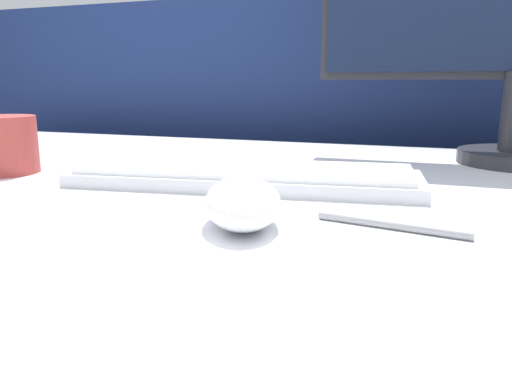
% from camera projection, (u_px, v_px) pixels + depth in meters
% --- Properties ---
extents(partition_panel, '(5.00, 0.03, 1.08)m').
position_uv_depth(partition_panel, '(386.00, 235.00, 1.15)').
color(partition_panel, navy).
rests_on(partition_panel, ground_plane).
extents(computer_mouse_near, '(0.10, 0.13, 0.04)m').
position_uv_depth(computer_mouse_near, '(243.00, 202.00, 0.43)').
color(computer_mouse_near, white).
rests_on(computer_mouse_near, desk).
extents(keyboard, '(0.43, 0.18, 0.02)m').
position_uv_depth(keyboard, '(244.00, 176.00, 0.60)').
color(keyboard, silver).
rests_on(keyboard, desk).
extents(mug, '(0.09, 0.09, 0.08)m').
position_uv_depth(mug, '(1.00, 145.00, 0.68)').
color(mug, '#A33833').
rests_on(mug, desk).
extents(pen, '(0.13, 0.03, 0.01)m').
position_uv_depth(pen, '(391.00, 225.00, 0.42)').
color(pen, '#99999E').
rests_on(pen, desk).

